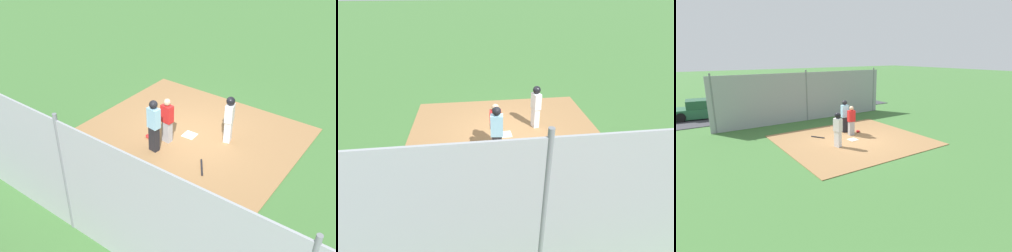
{
  "view_description": "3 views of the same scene",
  "coord_description": "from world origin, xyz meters",
  "views": [
    {
      "loc": [
        6.31,
        -9.71,
        7.52
      ],
      "look_at": [
        -0.18,
        -1.03,
        0.85
      ],
      "focal_mm": 41.99,
      "sensor_mm": 36.0,
      "label": 1
    },
    {
      "loc": [
        -1.03,
        -8.43,
        5.18
      ],
      "look_at": [
        -0.08,
        -0.76,
        0.82
      ],
      "focal_mm": 28.25,
      "sensor_mm": 36.0,
      "label": 2
    },
    {
      "loc": [
        7.73,
        10.85,
        4.34
      ],
      "look_at": [
        0.2,
        -0.53,
        0.68
      ],
      "focal_mm": 28.72,
      "sensor_mm": 36.0,
      "label": 3
    }
  ],
  "objects": [
    {
      "name": "catcher_mask",
      "position": [
        -1.05,
        -0.98,
        0.09
      ],
      "size": [
        0.24,
        0.2,
        0.12
      ],
      "primitive_type": "ellipsoid",
      "color": "red",
      "rests_on": "dirt_infield"
    },
    {
      "name": "baseball_bat",
      "position": [
        1.35,
        -1.33,
        0.06
      ],
      "size": [
        0.49,
        0.68,
        0.06
      ],
      "primitive_type": "cylinder",
      "rotation": [
        0.0,
        1.57,
        5.31
      ],
      "color": "black",
      "rests_on": "dirt_infield"
    },
    {
      "name": "backstop_fence",
      "position": [
        0.0,
        -5.34,
        1.6
      ],
      "size": [
        12.0,
        0.1,
        3.35
      ],
      "color": "#93999E",
      "rests_on": "ground_plane"
    },
    {
      "name": "umpire",
      "position": [
        -0.44,
        -1.44,
        1.01
      ],
      "size": [
        0.41,
        0.3,
        1.84
      ],
      "rotation": [
        0.0,
        0.0,
        1.46
      ],
      "color": "black",
      "rests_on": "dirt_infield"
    },
    {
      "name": "dirt_infield",
      "position": [
        0.0,
        0.0,
        0.01
      ],
      "size": [
        7.2,
        6.4,
        0.03
      ],
      "primitive_type": "cube",
      "color": "olive",
      "rests_on": "ground_plane"
    },
    {
      "name": "runner",
      "position": [
        1.22,
        0.48,
        1.0
      ],
      "size": [
        0.35,
        0.43,
        1.68
      ],
      "rotation": [
        0.0,
        0.0,
        3.41
      ],
      "color": "silver",
      "rests_on": "dirt_infield"
    },
    {
      "name": "ground_plane",
      "position": [
        0.0,
        0.0,
        0.0
      ],
      "size": [
        140.0,
        140.0,
        0.0
      ],
      "primitive_type": "plane",
      "color": "#3D6B33"
    },
    {
      "name": "catcher",
      "position": [
        -0.42,
        -0.75,
        0.87
      ],
      "size": [
        0.4,
        0.29,
        1.62
      ],
      "rotation": [
        0.0,
        0.0,
        1.48
      ],
      "color": "#9E9EA3",
      "rests_on": "dirt_infield"
    },
    {
      "name": "home_plate",
      "position": [
        0.0,
        0.0,
        0.04
      ],
      "size": [
        0.46,
        0.46,
        0.02
      ],
      "primitive_type": "cube",
      "rotation": [
        0.0,
        0.0,
        0.04
      ],
      "color": "white",
      "rests_on": "dirt_infield"
    }
  ]
}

